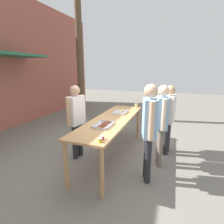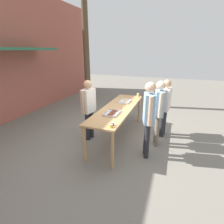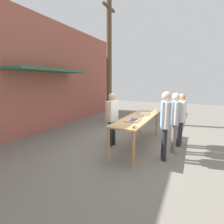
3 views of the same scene
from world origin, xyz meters
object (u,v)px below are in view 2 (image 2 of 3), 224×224
object	(u,v)px
person_server_behind_table	(89,105)
person_customer_holding_hotdog	(149,114)
beer_cup	(138,95)
person_customer_waiting_in_line	(159,108)
condiment_jar_ketchup	(112,124)
person_customer_with_cup	(165,104)
food_tray_buns	(125,101)
utility_pole	(85,31)
food_tray_sausages	(112,113)
condiment_jar_mustard	(111,126)

from	to	relation	value
person_server_behind_table	person_customer_holding_hotdog	bearing A→B (deg)	-90.83
beer_cup	person_customer_waiting_in_line	xyz separation A→B (m)	(-1.29, -0.80, 0.06)
person_customer_holding_hotdog	condiment_jar_ketchup	bearing A→B (deg)	-65.34
person_customer_with_cup	condiment_jar_ketchup	bearing A→B (deg)	-19.69
food_tray_buns	person_customer_waiting_in_line	distance (m)	1.19
beer_cup	person_server_behind_table	bearing A→B (deg)	147.98
beer_cup	utility_pole	size ratio (longest dim) A/B	0.02
person_server_behind_table	utility_pole	size ratio (longest dim) A/B	0.27
condiment_jar_ketchup	beer_cup	size ratio (longest dim) A/B	0.58
food_tray_sausages	person_customer_with_cup	distance (m)	1.62
condiment_jar_mustard	utility_pole	xyz separation A→B (m)	(3.98, 2.59, 2.15)
person_customer_holding_hotdog	utility_pole	bearing A→B (deg)	-151.75
person_customer_holding_hotdog	person_customer_with_cup	world-z (taller)	person_customer_holding_hotdog
food_tray_buns	person_customer_with_cup	world-z (taller)	person_customer_with_cup
condiment_jar_mustard	condiment_jar_ketchup	world-z (taller)	same
condiment_jar_ketchup	person_customer_waiting_in_line	xyz separation A→B (m)	(1.17, -0.80, 0.08)
food_tray_buns	condiment_jar_mustard	world-z (taller)	condiment_jar_mustard
beer_cup	condiment_jar_ketchup	bearing A→B (deg)	179.82
food_tray_sausages	person_server_behind_table	size ratio (longest dim) A/B	0.28
food_tray_buns	condiment_jar_mustard	size ratio (longest dim) A/B	6.38
food_tray_sausages	person_server_behind_table	world-z (taller)	person_server_behind_table
person_customer_holding_hotdog	utility_pole	xyz separation A→B (m)	(3.33, 3.22, 2.03)
person_customer_with_cup	utility_pole	world-z (taller)	utility_pole
person_server_behind_table	person_customer_with_cup	distance (m)	2.11
condiment_jar_mustard	beer_cup	bearing A→B (deg)	0.09
food_tray_buns	person_customer_waiting_in_line	bearing A→B (deg)	-118.43
condiment_jar_ketchup	utility_pole	distance (m)	5.13
person_customer_with_cup	utility_pole	distance (m)	4.60
food_tray_sausages	person_customer_holding_hotdog	size ratio (longest dim) A/B	0.27
condiment_jar_mustard	person_customer_holding_hotdog	xyz separation A→B (m)	(0.64, -0.63, 0.12)
beer_cup	person_customer_waiting_in_line	bearing A→B (deg)	-148.30
person_server_behind_table	person_customer_holding_hotdog	world-z (taller)	person_customer_holding_hotdog
condiment_jar_ketchup	person_customer_waiting_in_line	size ratio (longest dim) A/B	0.04
food_tray_buns	person_customer_holding_hotdog	xyz separation A→B (m)	(-1.18, -0.88, 0.13)
condiment_jar_mustard	person_customer_with_cup	world-z (taller)	person_customer_with_cup
condiment_jar_mustard	utility_pole	world-z (taller)	utility_pole
person_server_behind_table	person_customer_holding_hotdog	size ratio (longest dim) A/B	0.94
person_customer_with_cup	person_customer_waiting_in_line	bearing A→B (deg)	-2.88
beer_cup	person_customer_with_cup	size ratio (longest dim) A/B	0.07
food_tray_buns	person_customer_with_cup	distance (m)	1.16
food_tray_sausages	condiment_jar_mustard	distance (m)	0.77
condiment_jar_ketchup	person_customer_holding_hotdog	size ratio (longest dim) A/B	0.04
condiment_jar_mustard	food_tray_sausages	bearing A→B (deg)	19.10
person_server_behind_table	utility_pole	world-z (taller)	utility_pole
beer_cup	person_customer_holding_hotdog	size ratio (longest dim) A/B	0.07
person_server_behind_table	person_customer_holding_hotdog	distance (m)	1.66
food_tray_sausages	utility_pole	size ratio (longest dim) A/B	0.08
condiment_jar_mustard	utility_pole	distance (m)	5.21
condiment_jar_ketchup	person_customer_waiting_in_line	bearing A→B (deg)	-34.53
food_tray_sausages	person_customer_with_cup	xyz separation A→B (m)	(1.14, -1.16, 0.04)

